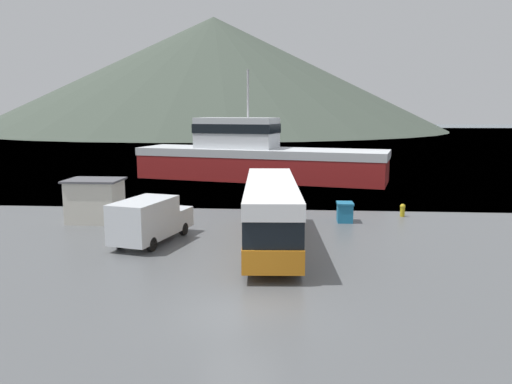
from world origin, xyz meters
The scene contains 10 objects.
ground_plane centered at (0.00, 0.00, 0.00)m, with size 400.00×400.00×0.00m, color #515456.
water_surface centered at (0.00, 138.21, 0.00)m, with size 240.00×240.00×0.00m, color slate.
hill_backdrop centered at (-28.75, 175.52, 20.79)m, with size 169.45×169.45×41.58m, color #3D473D.
tour_bus centered at (0.65, 8.72, 1.85)m, with size 3.22×12.26×3.28m.
delivery_van centered at (-5.65, 8.85, 1.25)m, with size 3.35×5.83×2.35m.
fishing_boat centered at (-2.03, 33.70, 2.35)m, with size 25.60×11.54×10.84m.
storage_bin centered at (4.96, 14.65, 0.62)m, with size 1.01×1.24×1.22m.
dock_kiosk centered at (-10.45, 13.51, 1.35)m, with size 3.33×2.56×2.67m.
small_boat centered at (5.80, 43.59, 0.52)m, with size 4.50×5.73×1.05m.
mooring_bollard centered at (8.87, 16.52, 0.45)m, with size 0.34×0.34×0.83m.
Camera 1 is at (1.78, -15.95, 6.77)m, focal length 35.00 mm.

